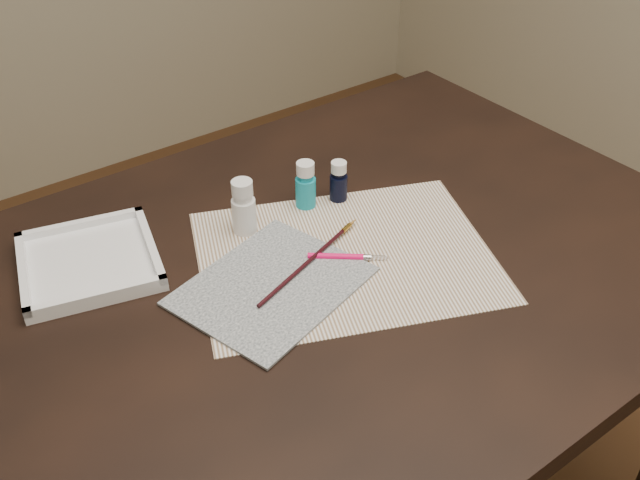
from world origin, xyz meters
TOP-DOWN VIEW (x-y plane):
  - table at (0.00, 0.00)m, footprint 1.30×0.90m
  - paper at (0.05, -0.00)m, footprint 0.56×0.50m
  - canvas at (-0.09, 0.00)m, footprint 0.31×0.28m
  - paint_bottle_white at (-0.05, 0.15)m, footprint 0.04×0.04m
  - paint_bottle_cyan at (0.08, 0.15)m, footprint 0.05×0.05m
  - paint_bottle_navy at (0.14, 0.13)m, footprint 0.04×0.04m
  - paintbrush at (-0.01, 0.01)m, footprint 0.25×0.10m
  - craft_knife at (0.04, -0.02)m, footprint 0.11×0.09m
  - palette_tray at (-0.29, 0.21)m, footprint 0.25×0.25m

SIDE VIEW (x-z plane):
  - table at x=0.00m, z-range 0.00..0.75m
  - paper at x=0.05m, z-range 0.75..0.75m
  - canvas at x=-0.09m, z-range 0.75..0.76m
  - craft_knife at x=0.04m, z-range 0.75..0.76m
  - paintbrush at x=-0.01m, z-range 0.76..0.76m
  - palette_tray at x=-0.29m, z-range 0.75..0.77m
  - paint_bottle_navy at x=0.14m, z-range 0.75..0.83m
  - paint_bottle_cyan at x=0.08m, z-range 0.75..0.84m
  - paint_bottle_white at x=-0.05m, z-range 0.75..0.85m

